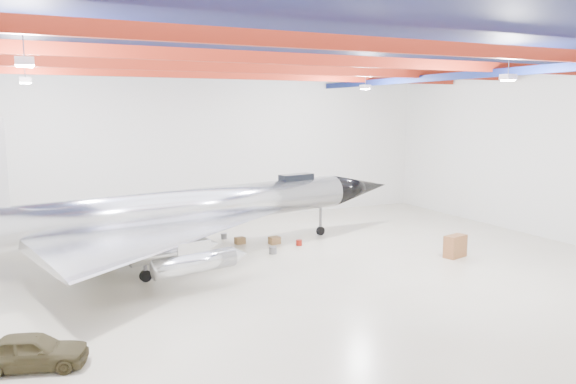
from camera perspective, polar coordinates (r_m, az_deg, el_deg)
name	(u,v)px	position (r m, az deg, el deg)	size (l,w,h in m)	color
floor	(257,275)	(28.55, -3.16, -8.40)	(40.00, 40.00, 0.00)	#C2B59A
wall_back	(181,148)	(41.75, -10.86, 4.46)	(40.00, 40.00, 0.00)	silver
wall_right	(549,153)	(39.44, 24.95, 3.61)	(30.00, 30.00, 0.00)	silver
ceiling	(255,51)	(27.48, -3.34, 14.14)	(40.00, 40.00, 0.00)	#0A0F38
ceiling_structure	(255,65)	(27.42, -3.33, 12.74)	(39.50, 29.50, 1.08)	maroon
jet_aircraft	(194,212)	(31.61, -9.52, -2.05)	(28.52, 19.69, 7.86)	silver
jeep	(32,351)	(20.33, -24.60, -14.48)	(1.39, 3.46, 1.18)	#3B341D
desk	(455,246)	(33.03, 16.62, -5.30)	(1.37, 0.68, 1.26)	brown
crate_ply	(187,252)	(32.76, -10.25, -6.03)	(0.45, 0.36, 0.32)	olive
toolbox_red	(172,246)	(34.55, -11.70, -5.37)	(0.39, 0.31, 0.27)	maroon
engine_drum	(273,250)	(32.50, -1.55, -5.94)	(0.45, 0.45, 0.40)	#59595B
parts_bin	(274,240)	(34.82, -1.38, -4.93)	(0.65, 0.52, 0.45)	olive
crate_small	(88,261)	(32.35, -19.62, -6.59)	(0.43, 0.35, 0.30)	#59595B
tool_chest	(299,243)	(34.45, 1.12, -5.17)	(0.38, 0.38, 0.34)	maroon
oil_barrel	(240,241)	(34.96, -4.90, -4.94)	(0.59, 0.47, 0.41)	olive
spares_box	(224,236)	(36.40, -6.54, -4.48)	(0.39, 0.39, 0.35)	#59595B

